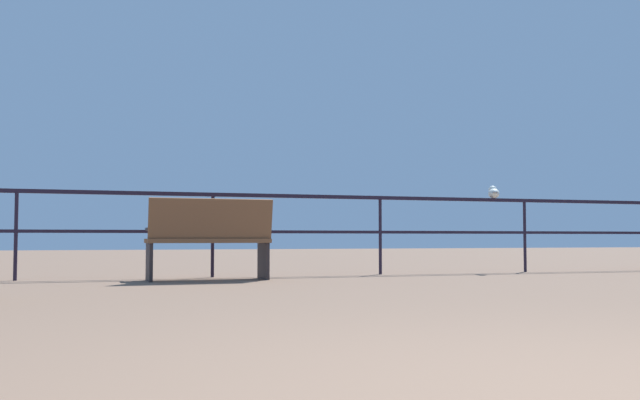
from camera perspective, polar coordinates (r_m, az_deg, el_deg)
pier_railing at (r=9.39m, az=-8.54°, el=-1.12°), size 23.63×0.05×1.10m
bench_near_left at (r=8.66m, az=-8.81°, el=-2.85°), size 1.47×0.69×0.97m
seagull_on_rail at (r=10.95m, az=13.67°, el=0.59°), size 0.25×0.40×0.20m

